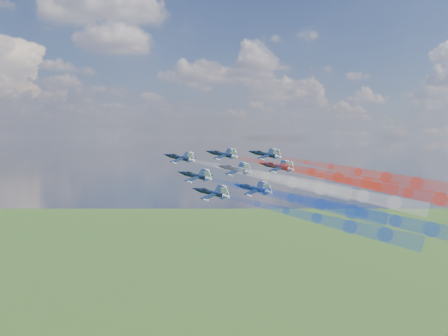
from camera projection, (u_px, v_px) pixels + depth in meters
name	position (u px, v px, depth m)	size (l,w,h in m)	color
jet_lead	(180.00, 158.00, 177.58)	(10.87, 13.59, 3.62)	black
trail_lead	(266.00, 176.00, 162.01)	(4.53, 54.24, 4.53)	white
jet_inner_left	(196.00, 176.00, 163.98)	(10.87, 13.59, 3.62)	black
trail_inner_left	(291.00, 198.00, 148.40)	(4.53, 54.24, 4.53)	blue
jet_inner_right	(223.00, 154.00, 180.73)	(10.87, 13.59, 3.62)	black
trail_inner_right	(311.00, 172.00, 165.15)	(4.53, 54.24, 4.53)	red
jet_outer_left	(212.00, 193.00, 152.86)	(10.87, 13.59, 3.62)	black
trail_outer_left	(317.00, 218.00, 137.29)	(4.53, 54.24, 4.53)	blue
jet_center_third	(235.00, 169.00, 167.80)	(10.87, 13.59, 3.62)	black
trail_center_third	(332.00, 190.00, 152.23)	(4.53, 54.24, 4.53)	white
jet_outer_right	(266.00, 154.00, 181.02)	(10.87, 13.59, 3.62)	black
trail_outer_right	(358.00, 172.00, 165.44)	(4.53, 54.24, 4.53)	red
jet_rear_left	(254.00, 189.00, 155.61)	(10.87, 13.59, 3.62)	black
trail_rear_left	(362.00, 213.00, 140.03)	(4.53, 54.24, 4.53)	blue
jet_rear_right	(277.00, 167.00, 170.90)	(10.87, 13.59, 3.62)	black
trail_rear_right	(377.00, 187.00, 155.33)	(4.53, 54.24, 4.53)	red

